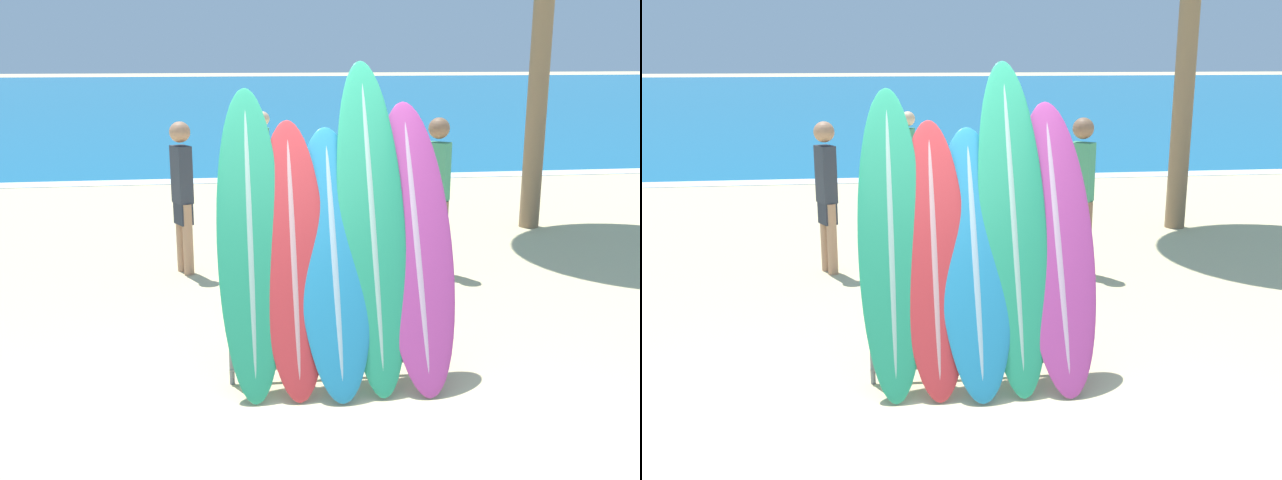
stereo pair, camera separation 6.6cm
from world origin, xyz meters
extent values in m
plane|color=beige|center=(0.00, 0.00, 0.00)|extent=(160.00, 160.00, 0.00)
cube|color=#146693|center=(0.00, 39.28, 0.00)|extent=(120.00, 60.00, 0.00)
cube|color=white|center=(0.00, 9.58, 0.01)|extent=(120.00, 0.60, 0.01)
cylinder|color=slate|center=(-0.53, 0.23, 0.45)|extent=(0.04, 0.04, 0.90)
cylinder|color=slate|center=(1.06, 0.23, 0.45)|extent=(0.04, 0.04, 0.90)
cylinder|color=slate|center=(0.27, 0.23, 0.88)|extent=(1.63, 0.04, 0.04)
cylinder|color=slate|center=(0.27, 0.23, 0.12)|extent=(1.63, 0.04, 0.04)
ellipsoid|color=#289E70|center=(-0.36, 0.31, 1.12)|extent=(0.50, 1.01, 2.24)
ellipsoid|color=#9AC3B3|center=(-0.36, 0.31, 1.12)|extent=(0.09, 0.98, 2.15)
ellipsoid|color=red|center=(-0.05, 0.26, 1.00)|extent=(0.51, 0.95, 2.00)
ellipsoid|color=#D59E9F|center=(-0.05, 0.26, 1.00)|extent=(0.09, 0.92, 1.92)
ellipsoid|color=teal|center=(0.26, 0.24, 0.97)|extent=(0.56, 1.07, 1.94)
ellipsoid|color=#98BACC|center=(0.26, 0.24, 0.97)|extent=(0.10, 1.04, 1.87)
ellipsoid|color=#289E70|center=(0.58, 0.36, 1.22)|extent=(0.52, 1.21, 2.44)
ellipsoid|color=#9AC3B3|center=(0.58, 0.36, 1.22)|extent=(0.09, 1.17, 2.35)
ellipsoid|color=#B23D8E|center=(0.92, 0.30, 1.06)|extent=(0.57, 1.14, 2.12)
ellipsoid|color=#CAA1BE|center=(0.92, 0.30, 1.06)|extent=(0.10, 1.11, 2.04)
cylinder|color=#A87A5B|center=(-0.95, 3.24, 0.41)|extent=(0.12, 0.12, 0.83)
cylinder|color=#A87A5B|center=(-1.03, 3.40, 0.41)|extent=(0.12, 0.12, 0.83)
cube|color=#282D38|center=(-0.99, 3.32, 0.70)|extent=(0.23, 0.27, 0.25)
cube|color=#2D333D|center=(-0.99, 3.32, 1.15)|extent=(0.26, 0.30, 0.65)
sphere|color=#A87A5B|center=(-0.99, 3.32, 1.63)|extent=(0.23, 0.23, 0.23)
cylinder|color=beige|center=(0.07, 6.00, 0.39)|extent=(0.11, 0.11, 0.77)
cylinder|color=beige|center=(0.12, 6.16, 0.39)|extent=(0.11, 0.11, 0.77)
cube|color=#282D38|center=(0.10, 6.08, 0.66)|extent=(0.19, 0.25, 0.23)
cube|color=#42996B|center=(0.10, 6.08, 1.07)|extent=(0.21, 0.27, 0.60)
sphere|color=beige|center=(0.10, 6.08, 1.52)|extent=(0.22, 0.22, 0.22)
cylinder|color=#846047|center=(1.80, 3.02, 0.42)|extent=(0.12, 0.12, 0.85)
cylinder|color=#846047|center=(1.94, 2.90, 0.42)|extent=(0.12, 0.12, 0.85)
cube|color=gold|center=(1.87, 2.96, 0.72)|extent=(0.28, 0.27, 0.25)
cube|color=#42996B|center=(1.87, 2.96, 1.18)|extent=(0.30, 0.29, 0.66)
sphere|color=#846047|center=(1.87, 2.96, 1.66)|extent=(0.24, 0.24, 0.24)
cylinder|color=beige|center=(0.80, 2.12, 0.40)|extent=(0.11, 0.11, 0.80)
cylinder|color=beige|center=(0.97, 2.06, 0.40)|extent=(0.11, 0.11, 0.80)
cube|color=#478466|center=(0.89, 2.09, 0.68)|extent=(0.26, 0.21, 0.24)
cube|color=#DB3842|center=(0.89, 2.09, 1.12)|extent=(0.28, 0.23, 0.63)
sphere|color=beige|center=(0.89, 2.09, 1.58)|extent=(0.23, 0.23, 0.23)
cylinder|color=#896B4C|center=(3.90, 4.99, 2.37)|extent=(0.28, 0.28, 4.74)
camera|label=1|loc=(-0.59, -5.15, 2.51)|focal=42.00mm
camera|label=2|loc=(-0.53, -5.16, 2.51)|focal=42.00mm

